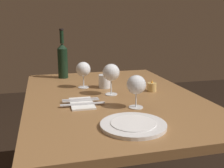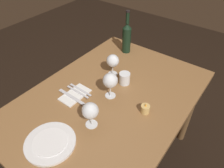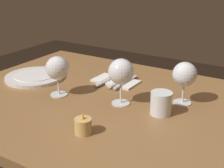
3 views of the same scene
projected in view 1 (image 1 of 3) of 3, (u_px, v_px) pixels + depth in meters
dining_table at (112, 111)px, 1.48m from camera, size 1.30×0.90×0.74m
wine_glass_left at (136, 85)px, 1.23m from camera, size 0.09×0.09×0.15m
wine_glass_right at (83, 70)px, 1.59m from camera, size 0.09×0.09×0.15m
wine_glass_centre at (112, 73)px, 1.44m from camera, size 0.09×0.09×0.17m
wine_bottle at (63, 59)px, 1.86m from camera, size 0.07×0.07×0.33m
water_tumbler at (104, 82)px, 1.61m from camera, size 0.07×0.07×0.08m
votive_candle at (152, 87)px, 1.54m from camera, size 0.05×0.05×0.07m
dinner_plate at (133, 125)px, 1.03m from camera, size 0.25×0.25×0.02m
folded_napkin at (82, 103)px, 1.31m from camera, size 0.19×0.11×0.01m
fork_inner at (81, 101)px, 1.33m from camera, size 0.02×0.18×0.00m
fork_outer at (80, 99)px, 1.35m from camera, size 0.02×0.18×0.00m
table_knife at (83, 104)px, 1.28m from camera, size 0.02×0.21×0.00m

